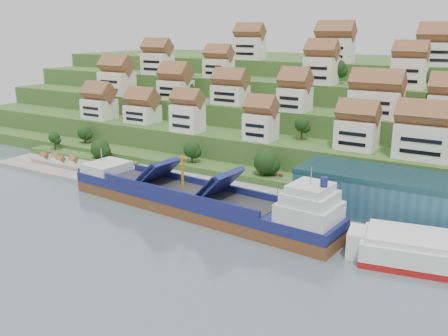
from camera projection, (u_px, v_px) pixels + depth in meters
The scene contains 10 objects.
ground at pixel (192, 213), 121.46m from camera, with size 300.00×300.00×0.00m, color slate.
quay at pixel (293, 205), 123.32m from camera, with size 180.00×14.00×2.20m, color gray.
pebble_beach at pixel (66, 166), 160.50m from camera, with size 45.00×20.00×1.00m, color gray.
hillside at pixel (338, 111), 203.34m from camera, with size 260.00×128.00×31.00m.
hillside_village at pixel (301, 91), 161.93m from camera, with size 159.14×63.02×28.78m.
hillside_trees at pixel (271, 116), 155.18m from camera, with size 137.30×62.51×30.47m.
warehouse at pixel (435, 203), 107.10m from camera, with size 60.00×15.00×10.00m, color #27566B.
flagpole at pixel (278, 187), 118.61m from camera, with size 1.28×0.16×8.00m.
beach_huts at pixel (59, 161), 160.06m from camera, with size 14.40×3.70×2.20m.
cargo_ship at pixel (202, 202), 119.20m from camera, with size 74.68×17.13×16.37m.
Camera 1 is at (66.56, -92.83, 43.41)m, focal length 40.00 mm.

